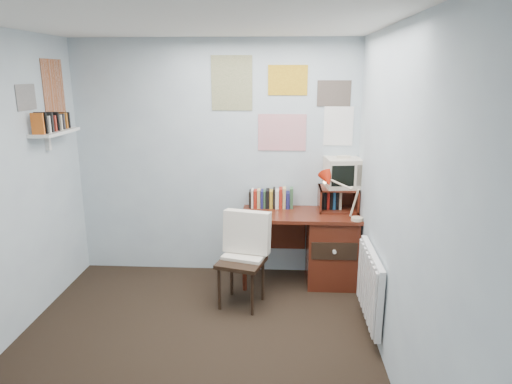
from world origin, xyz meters
TOP-DOWN VIEW (x-y plane):
  - ground at (0.00, 0.00)m, footprint 3.50×3.50m
  - back_wall at (0.00, 1.75)m, footprint 3.00×0.02m
  - right_wall at (1.50, 0.00)m, footprint 0.02×3.50m
  - ceiling at (0.00, 0.00)m, footprint 3.00×3.50m
  - desk at (1.17, 1.48)m, footprint 1.20×0.55m
  - desk_chair at (0.33, 0.94)m, footprint 0.54×0.53m
  - desk_lamp at (1.44, 1.26)m, footprint 0.32×0.29m
  - tv_riser at (1.29, 1.59)m, footprint 0.40×0.30m
  - crt_tv at (1.33, 1.61)m, footprint 0.39×0.36m
  - book_row at (0.66, 1.66)m, footprint 0.60×0.14m
  - radiator at (1.46, 0.55)m, footprint 0.09×0.80m
  - wall_shelf at (-1.40, 1.10)m, footprint 0.20×0.62m
  - posters_back at (0.70, 1.74)m, footprint 1.20×0.01m
  - posters_left at (-1.49, 1.10)m, footprint 0.01×0.70m

SIDE VIEW (x-z plane):
  - ground at x=0.00m, z-range 0.00..0.00m
  - desk at x=1.17m, z-range 0.03..0.79m
  - radiator at x=1.46m, z-range 0.12..0.72m
  - desk_chair at x=0.33m, z-range 0.00..0.86m
  - book_row at x=0.66m, z-range 0.76..0.98m
  - tv_riser at x=1.29m, z-range 0.76..1.01m
  - desk_lamp at x=1.44m, z-range 0.76..1.17m
  - crt_tv at x=1.33m, z-range 1.01..1.34m
  - back_wall at x=0.00m, z-range 0.00..2.50m
  - right_wall at x=1.50m, z-range 0.00..2.50m
  - wall_shelf at x=-1.40m, z-range 1.50..1.74m
  - posters_back at x=0.70m, z-range 1.40..2.30m
  - posters_left at x=-1.49m, z-range 1.70..2.30m
  - ceiling at x=0.00m, z-range 2.49..2.51m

